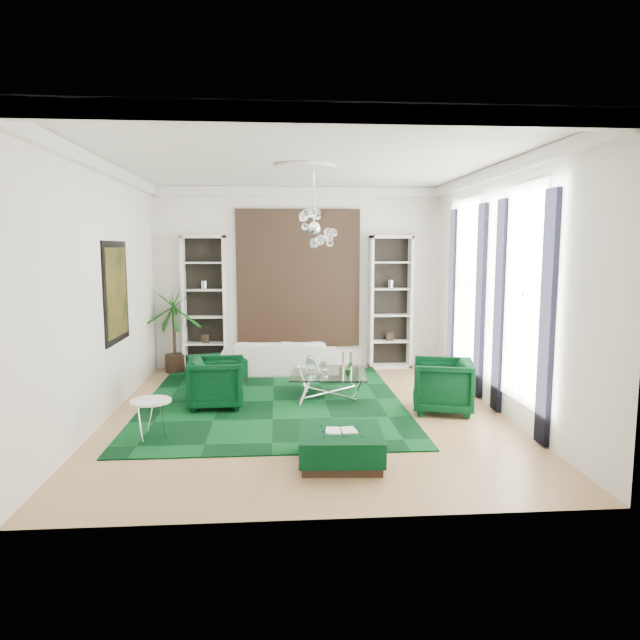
{
  "coord_description": "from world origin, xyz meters",
  "views": [
    {
      "loc": [
        -0.44,
        -8.58,
        2.54
      ],
      "look_at": [
        0.24,
        0.5,
        1.39
      ],
      "focal_mm": 32.0,
      "sensor_mm": 36.0,
      "label": 1
    }
  ],
  "objects": [
    {
      "name": "chandelier",
      "position": [
        0.15,
        0.5,
        2.85
      ],
      "size": [
        1.0,
        1.0,
        0.72
      ],
      "primitive_type": null,
      "rotation": [
        0.0,
        0.0,
        0.29
      ],
      "color": "white",
      "rests_on": "ceiling"
    },
    {
      "name": "book",
      "position": [
        0.29,
        -2.1,
        0.4
      ],
      "size": [
        0.38,
        0.25,
        0.03
      ],
      "primitive_type": "cube",
      "color": "white",
      "rests_on": "ottoman_front"
    },
    {
      "name": "rug",
      "position": [
        -0.53,
        0.68,
        0.01
      ],
      "size": [
        4.2,
        5.0,
        0.02
      ],
      "primitive_type": "cube",
      "color": "black",
      "rests_on": "floor"
    },
    {
      "name": "table_plant",
      "position": [
        0.73,
        0.63,
        0.56
      ],
      "size": [
        0.14,
        0.11,
        0.24
      ],
      "primitive_type": "imported",
      "rotation": [
        0.0,
        0.0,
        -0.01
      ],
      "color": "#124B12",
      "rests_on": "coffee_table"
    },
    {
      "name": "shelving_left",
      "position": [
        -1.95,
        3.31,
        1.4
      ],
      "size": [
        0.9,
        0.38,
        2.8
      ],
      "primitive_type": null,
      "color": "white",
      "rests_on": "floor"
    },
    {
      "name": "armchair_left",
      "position": [
        -1.42,
        0.44,
        0.4
      ],
      "size": [
        0.92,
        0.9,
        0.8
      ],
      "primitive_type": "imported",
      "rotation": [
        0.0,
        0.0,
        1.62
      ],
      "color": "black",
      "rests_on": "floor"
    },
    {
      "name": "window_far",
      "position": [
        2.99,
        1.5,
        1.9
      ],
      "size": [
        0.03,
        1.1,
        2.9
      ],
      "primitive_type": "cube",
      "color": "white",
      "rests_on": "wall_right"
    },
    {
      "name": "wall_right",
      "position": [
        3.01,
        0.0,
        1.9
      ],
      "size": [
        0.02,
        7.0,
        3.8
      ],
      "primitive_type": "cube",
      "color": "white",
      "rests_on": "ground"
    },
    {
      "name": "painting",
      "position": [
        -2.97,
        0.6,
        1.85
      ],
      "size": [
        0.04,
        1.3,
        1.6
      ],
      "primitive_type": "cube",
      "color": "black",
      "rests_on": "wall_left"
    },
    {
      "name": "wall_left",
      "position": [
        -3.01,
        0.0,
        1.9
      ],
      "size": [
        0.02,
        7.0,
        3.8
      ],
      "primitive_type": "cube",
      "color": "white",
      "rests_on": "ground"
    },
    {
      "name": "coffee_table",
      "position": [
        0.41,
        0.9,
        0.22
      ],
      "size": [
        1.38,
        1.38,
        0.44
      ],
      "primitive_type": null,
      "rotation": [
        0.0,
        0.0,
        -0.1
      ],
      "color": "white",
      "rests_on": "floor"
    },
    {
      "name": "side_table",
      "position": [
        -2.14,
        -1.06,
        0.26
      ],
      "size": [
        0.67,
        0.67,
        0.52
      ],
      "primitive_type": "cylinder",
      "rotation": [
        0.0,
        0.0,
        -0.29
      ],
      "color": "white",
      "rests_on": "floor"
    },
    {
      "name": "curtain_near_a",
      "position": [
        2.96,
        -1.68,
        1.65
      ],
      "size": [
        0.07,
        0.3,
        3.25
      ],
      "primitive_type": "cube",
      "color": "black",
      "rests_on": "floor"
    },
    {
      "name": "ceiling",
      "position": [
        0.0,
        0.0,
        3.81
      ],
      "size": [
        6.0,
        7.0,
        0.02
      ],
      "primitive_type": "cube",
      "color": "white",
      "rests_on": "ground"
    },
    {
      "name": "window_near",
      "position": [
        2.99,
        -0.9,
        1.9
      ],
      "size": [
        0.03,
        1.1,
        2.9
      ],
      "primitive_type": "cube",
      "color": "white",
      "rests_on": "wall_right"
    },
    {
      "name": "wall_front",
      "position": [
        0.0,
        -3.51,
        1.9
      ],
      "size": [
        6.0,
        0.02,
        3.8
      ],
      "primitive_type": "cube",
      "color": "white",
      "rests_on": "ground"
    },
    {
      "name": "ceiling_medallion",
      "position": [
        0.0,
        0.3,
        3.77
      ],
      "size": [
        0.9,
        0.9,
        0.05
      ],
      "primitive_type": "cylinder",
      "color": "white",
      "rests_on": "ceiling"
    },
    {
      "name": "tapestry",
      "position": [
        0.0,
        3.46,
        1.9
      ],
      "size": [
        2.5,
        0.06,
        2.8
      ],
      "primitive_type": "cube",
      "color": "black",
      "rests_on": "wall_back"
    },
    {
      "name": "armchair_right",
      "position": [
        2.11,
        -0.08,
        0.41
      ],
      "size": [
        1.1,
        1.08,
        0.83
      ],
      "primitive_type": "imported",
      "rotation": [
        0.0,
        0.0,
        -1.82
      ],
      "color": "black",
      "rests_on": "floor"
    },
    {
      "name": "crown_molding",
      "position": [
        0.0,
        0.0,
        3.7
      ],
      "size": [
        6.0,
        7.0,
        0.18
      ],
      "primitive_type": null,
      "color": "white",
      "rests_on": "ceiling"
    },
    {
      "name": "curtain_near_b",
      "position": [
        2.96,
        -0.12,
        1.65
      ],
      "size": [
        0.07,
        0.3,
        3.25
      ],
      "primitive_type": "cube",
      "color": "black",
      "rests_on": "floor"
    },
    {
      "name": "curtain_far_a",
      "position": [
        2.96,
        0.72,
        1.65
      ],
      "size": [
        0.07,
        0.3,
        3.25
      ],
      "primitive_type": "cube",
      "color": "black",
      "rests_on": "floor"
    },
    {
      "name": "curtain_far_b",
      "position": [
        2.96,
        2.28,
        1.65
      ],
      "size": [
        0.07,
        0.3,
        3.25
      ],
      "primitive_type": "cube",
      "color": "black",
      "rests_on": "floor"
    },
    {
      "name": "ottoman_front",
      "position": [
        0.29,
        -2.1,
        0.19
      ],
      "size": [
        1.03,
        1.03,
        0.39
      ],
      "primitive_type": "cube",
      "rotation": [
        0.0,
        0.0,
        -0.07
      ],
      "color": "black",
      "rests_on": "floor"
    },
    {
      "name": "wall_back",
      "position": [
        0.0,
        3.51,
        1.9
      ],
      "size": [
        6.0,
        0.02,
        3.8
      ],
      "primitive_type": "cube",
      "color": "white",
      "rests_on": "ground"
    },
    {
      "name": "palm",
      "position": [
        -2.56,
        3.15,
        1.11
      ],
      "size": [
        1.41,
        1.41,
        2.21
      ],
      "primitive_type": null,
      "rotation": [
        0.0,
        0.0,
        0.02
      ],
      "color": "#124B12",
      "rests_on": "floor"
    },
    {
      "name": "floor",
      "position": [
        0.0,
        0.0,
        -0.01
      ],
      "size": [
        6.0,
        7.0,
        0.02
      ],
      "primitive_type": "cube",
      "color": "tan",
      "rests_on": "ground"
    },
    {
      "name": "sofa",
      "position": [
        -0.4,
        2.85,
        0.34
      ],
      "size": [
        2.34,
        0.92,
        0.68
      ],
      "primitive_type": "imported",
      "rotation": [
        0.0,
        0.0,
        3.14
      ],
      "color": "silver",
      "rests_on": "floor"
    },
    {
      "name": "ottoman_side",
      "position": [
        -1.64,
        2.33,
        0.22
      ],
      "size": [
        1.26,
        1.26,
        0.45
      ],
      "primitive_type": "cube",
      "rotation": [
        0.0,
        0.0,
        0.3
      ],
      "color": "black",
      "rests_on": "floor"
    },
    {
      "name": "shelving_right",
      "position": [
        1.95,
        3.31,
        1.4
      ],
      "size": [
        0.9,
        0.38,
        2.8
      ],
      "primitive_type": null,
      "color": "white",
      "rests_on": "floor"
    }
  ]
}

